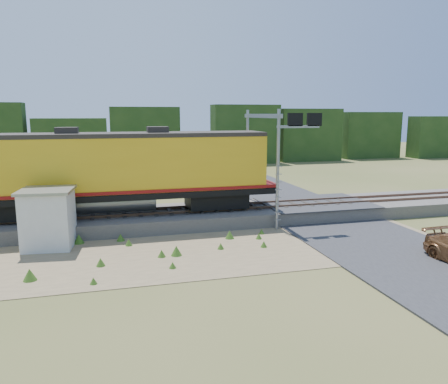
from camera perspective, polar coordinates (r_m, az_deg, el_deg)
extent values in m
plane|color=#475123|center=(21.81, 2.30, -7.56)|extent=(140.00, 140.00, 0.00)
cube|color=slate|center=(27.28, -1.44, -3.05)|extent=(70.00, 5.00, 0.80)
cube|color=brown|center=(26.49, -1.08, -2.38)|extent=(70.00, 0.10, 0.16)
cube|color=brown|center=(27.86, -1.80, -1.76)|extent=(70.00, 0.10, 0.16)
cube|color=#8C7754|center=(21.79, -3.17, -7.55)|extent=(26.00, 8.00, 0.03)
cube|color=#38383A|center=(29.58, 11.85, -1.37)|extent=(7.00, 5.20, 0.06)
cube|color=#38383A|center=(44.35, 2.50, 1.61)|extent=(7.00, 24.00, 0.08)
cube|color=#1C3714|center=(58.25, -8.92, 6.72)|extent=(36.00, 3.00, 6.50)
cube|color=#1C3714|center=(74.11, 23.76, 6.51)|extent=(50.00, 3.00, 6.00)
cube|color=black|center=(27.12, -1.04, -0.94)|extent=(3.61, 2.31, 0.90)
cube|color=black|center=(26.23, -15.00, -0.27)|extent=(20.06, 3.01, 0.36)
cylinder|color=gray|center=(26.32, -14.95, -1.30)|extent=(5.52, 1.20, 1.20)
cube|color=gold|center=(25.98, -15.18, 3.50)|extent=(18.56, 2.91, 3.11)
cube|color=maroon|center=(26.18, -15.03, 0.38)|extent=(20.06, 3.06, 0.18)
cube|color=#28231E|center=(25.85, -15.35, 7.19)|extent=(18.56, 2.96, 0.24)
cube|color=#28231E|center=(25.93, -19.85, 7.47)|extent=(1.20, 1.00, 0.45)
cube|color=#28231E|center=(26.00, -8.67, 7.95)|extent=(1.20, 1.00, 0.45)
cube|color=silver|center=(23.54, -21.96, -3.37)|extent=(2.51, 2.51, 2.86)
cube|color=gray|center=(23.25, -22.20, 0.20)|extent=(2.76, 2.76, 0.14)
cylinder|color=gray|center=(25.05, 7.03, 2.80)|extent=(0.18, 0.18, 6.91)
cylinder|color=gray|center=(30.28, 3.06, 4.13)|extent=(0.18, 0.18, 6.91)
cube|color=gray|center=(27.46, 4.96, 9.88)|extent=(0.25, 6.20, 0.25)
cube|color=gray|center=(25.32, 9.67, 8.42)|extent=(2.57, 0.15, 0.15)
cube|color=black|center=(25.24, 9.28, 9.32)|extent=(0.89, 0.15, 0.74)
cube|color=black|center=(25.74, 11.72, 9.26)|extent=(0.89, 0.15, 0.74)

